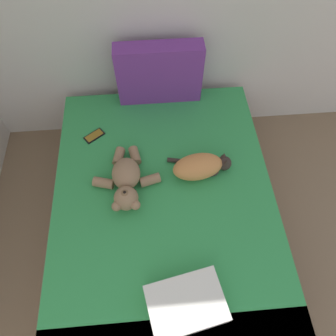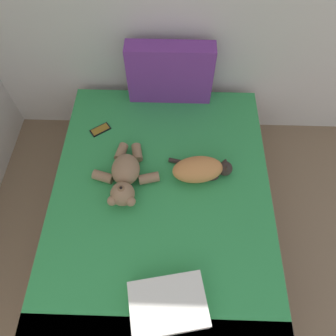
# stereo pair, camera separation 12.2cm
# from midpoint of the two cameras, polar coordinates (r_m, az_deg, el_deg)

# --- Properties ---
(bed) EXTENTS (1.52, 2.06, 0.52)m
(bed) POSITION_cam_midpoint_polar(r_m,az_deg,el_deg) (2.28, -2.16, -8.93)
(bed) COLOR brown
(bed) RESTS_ON ground_plane
(patterned_cushion) EXTENTS (0.64, 0.14, 0.48)m
(patterned_cushion) POSITION_cam_midpoint_polar(r_m,az_deg,el_deg) (2.42, -3.12, 16.90)
(patterned_cushion) COLOR #72338C
(patterned_cushion) RESTS_ON bed
(cat) EXTENTS (0.44, 0.25, 0.15)m
(cat) POSITION_cam_midpoint_polar(r_m,az_deg,el_deg) (2.08, 4.31, 0.24)
(cat) COLOR #D18447
(cat) RESTS_ON bed
(teddy_bear) EXTENTS (0.46, 0.51, 0.17)m
(teddy_bear) POSITION_cam_midpoint_polar(r_m,az_deg,el_deg) (2.05, -9.39, -2.43)
(teddy_bear) COLOR #937051
(teddy_bear) RESTS_ON bed
(cell_phone) EXTENTS (0.16, 0.15, 0.01)m
(cell_phone) POSITION_cam_midpoint_polar(r_m,az_deg,el_deg) (2.39, -14.85, 5.68)
(cell_phone) COLOR black
(cell_phone) RESTS_ON bed
(throw_pillow) EXTENTS (0.45, 0.35, 0.11)m
(throw_pillow) POSITION_cam_midpoint_polar(r_m,az_deg,el_deg) (1.80, 1.17, -23.82)
(throw_pillow) COLOR white
(throw_pillow) RESTS_ON bed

